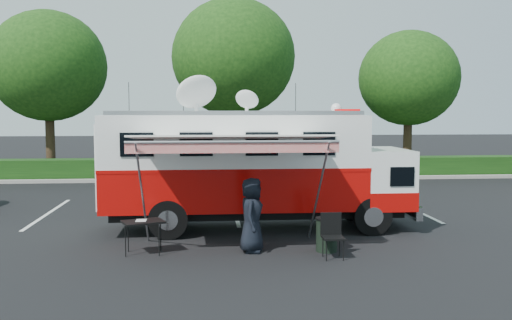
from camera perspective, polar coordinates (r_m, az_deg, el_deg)
The scene contains 9 objects.
ground_plane at distance 16.06m, azimuth 0.16°, elevation -6.92°, with size 120.00×120.00×0.00m, color black.
back_border at distance 28.72m, azimuth 0.06°, elevation 8.36°, with size 60.00×6.14×8.87m.
stall_lines at distance 18.96m, azimuth -2.19°, elevation -5.07°, with size 24.12×5.50×0.01m.
command_truck at distance 15.79m, azimuth -0.11°, elevation -0.71°, with size 8.50×2.34×4.08m.
awning at distance 13.25m, azimuth -2.47°, elevation 1.99°, with size 4.64×2.41×2.81m.
person at distance 13.56m, azimuth -0.43°, elevation -9.17°, with size 0.86×0.56×1.75m, color black.
folding_table at distance 13.47m, azimuth -11.23°, elevation -6.18°, with size 1.09×0.94×0.78m.
folding_chair at distance 13.05m, azimuth 7.61°, elevation -7.08°, with size 0.48×0.50×1.01m.
trash_bin at distance 13.62m, azimuth 7.08°, elevation -7.39°, with size 0.54×0.54×0.80m.
Camera 1 is at (-1.45, -15.65, 3.32)m, focal length 40.00 mm.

